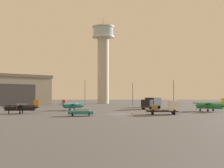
# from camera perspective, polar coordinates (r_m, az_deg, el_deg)

# --- Properties ---
(ground_plane) EXTENTS (400.00, 400.00, 0.00)m
(ground_plane) POSITION_cam_1_polar(r_m,az_deg,el_deg) (57.24, 1.69, -5.81)
(ground_plane) COLOR #545456
(control_tower) EXTENTS (9.91, 9.91, 38.90)m
(control_tower) POSITION_cam_1_polar(r_m,az_deg,el_deg) (134.09, -1.70, 5.35)
(control_tower) COLOR #B2AD9E
(control_tower) RESTS_ON ground_plane
(hangar) EXTENTS (36.64, 35.00, 10.99)m
(hangar) POSITION_cam_1_polar(r_m,az_deg,el_deg) (115.37, -20.35, -1.14)
(hangar) COLOR gray
(hangar) RESTS_ON ground_plane
(airplane_black) EXTENTS (7.26, 9.23, 2.73)m
(airplane_black) POSITION_cam_1_polar(r_m,az_deg,el_deg) (61.29, -17.18, -4.28)
(airplane_black) COLOR black
(airplane_black) RESTS_ON ground_plane
(airplane_teal) EXTENTS (6.56, 7.79, 2.54)m
(airplane_teal) POSITION_cam_1_polar(r_m,az_deg,el_deg) (71.45, -7.60, -4.13)
(airplane_teal) COLOR teal
(airplane_teal) RESTS_ON ground_plane
(airplane_green) EXTENTS (8.80, 7.86, 2.98)m
(airplane_green) POSITION_cam_1_polar(r_m,az_deg,el_deg) (69.76, 18.37, -3.91)
(airplane_green) COLOR #287A42
(airplane_green) RESTS_ON ground_plane
(truck_flatbed_white) EXTENTS (6.18, 3.67, 2.58)m
(truck_flatbed_white) POSITION_cam_1_polar(r_m,az_deg,el_deg) (56.43, 10.62, -4.55)
(truck_flatbed_white) COLOR #38383D
(truck_flatbed_white) RESTS_ON ground_plane
(truck_box_black) EXTENTS (6.09, 7.04, 3.00)m
(truck_box_black) POSITION_cam_1_polar(r_m,az_deg,el_deg) (78.21, 7.66, -3.60)
(truck_box_black) COLOR #38383D
(truck_box_black) RESTS_ON ground_plane
(truck_box_orange) EXTENTS (5.70, 6.89, 2.90)m
(truck_box_orange) POSITION_cam_1_polar(r_m,az_deg,el_deg) (91.63, 7.96, -3.43)
(truck_box_orange) COLOR #38383D
(truck_box_orange) RESTS_ON ground_plane
(car_teal) EXTENTS (4.38, 2.32, 1.37)m
(car_teal) POSITION_cam_1_polar(r_m,az_deg,el_deg) (51.99, -5.95, -5.34)
(car_teal) COLOR teal
(car_teal) RESTS_ON ground_plane
(light_post_west) EXTENTS (0.44, 0.44, 9.42)m
(light_post_west) POSITION_cam_1_polar(r_m,az_deg,el_deg) (108.44, -5.23, -1.18)
(light_post_west) COLOR #38383D
(light_post_west) RESTS_ON ground_plane
(light_post_east) EXTENTS (0.44, 0.44, 8.43)m
(light_post_east) POSITION_cam_1_polar(r_m,az_deg,el_deg) (107.60, 4.00, -1.45)
(light_post_east) COLOR #38383D
(light_post_east) RESTS_ON ground_plane
(light_post_north) EXTENTS (0.44, 0.44, 8.99)m
(light_post_north) POSITION_cam_1_polar(r_m,az_deg,el_deg) (102.76, 11.79, -1.21)
(light_post_north) COLOR #38383D
(light_post_north) RESTS_ON ground_plane
(traffic_cone_near_right) EXTENTS (0.36, 0.36, 0.54)m
(traffic_cone_near_right) POSITION_cam_1_polar(r_m,az_deg,el_deg) (58.73, 3.92, -5.45)
(traffic_cone_near_right) COLOR black
(traffic_cone_near_right) RESTS_ON ground_plane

